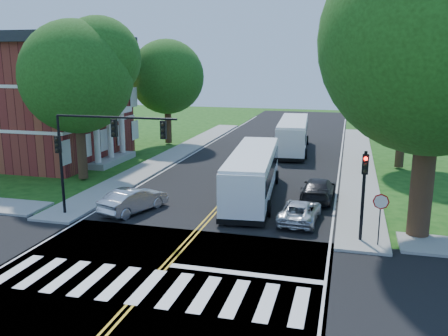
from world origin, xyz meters
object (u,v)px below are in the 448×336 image
(signal_nw, at_px, (96,142))
(hatchback, at_px, (134,200))
(bus_follow, at_px, (293,135))
(dark_sedan, at_px, (318,189))
(bus_lead, at_px, (253,173))
(signal_ne, at_px, (364,184))
(suv, at_px, (300,211))

(signal_nw, height_order, hatchback, signal_nw)
(signal_nw, height_order, bus_follow, signal_nw)
(bus_follow, bearing_deg, signal_nw, 66.68)
(hatchback, height_order, dark_sedan, hatchback)
(bus_follow, xyz_separation_m, dark_sedan, (3.55, -16.09, -0.93))
(dark_sedan, bearing_deg, bus_follow, -75.52)
(bus_lead, height_order, hatchback, bus_lead)
(signal_ne, height_order, bus_follow, signal_ne)
(signal_nw, distance_m, dark_sedan, 13.96)
(signal_nw, height_order, suv, signal_nw)
(suv, bearing_deg, signal_nw, 15.54)
(dark_sedan, bearing_deg, suv, 83.26)
(signal_nw, height_order, dark_sedan, signal_nw)
(signal_nw, xyz_separation_m, bus_lead, (7.42, 6.25, -2.75))
(signal_nw, xyz_separation_m, hatchback, (1.28, 1.59, -3.65))
(bus_follow, bearing_deg, signal_ne, 100.63)
(bus_follow, relative_size, dark_sedan, 2.54)
(hatchback, bearing_deg, bus_lead, -122.71)
(signal_nw, distance_m, bus_follow, 24.50)
(signal_ne, distance_m, suv, 4.61)
(signal_nw, distance_m, signal_ne, 14.13)
(signal_ne, height_order, suv, signal_ne)
(bus_lead, distance_m, hatchback, 7.76)
(bus_lead, xyz_separation_m, dark_sedan, (4.15, 0.65, -0.92))
(bus_follow, bearing_deg, hatchback, 68.44)
(signal_nw, height_order, signal_ne, signal_nw)
(signal_nw, distance_m, hatchback, 4.18)
(signal_nw, bearing_deg, dark_sedan, 30.82)
(bus_follow, relative_size, hatchback, 2.75)
(bus_lead, bearing_deg, bus_follow, -97.25)
(bus_follow, distance_m, dark_sedan, 16.50)
(signal_nw, xyz_separation_m, dark_sedan, (11.57, 6.90, -3.68))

